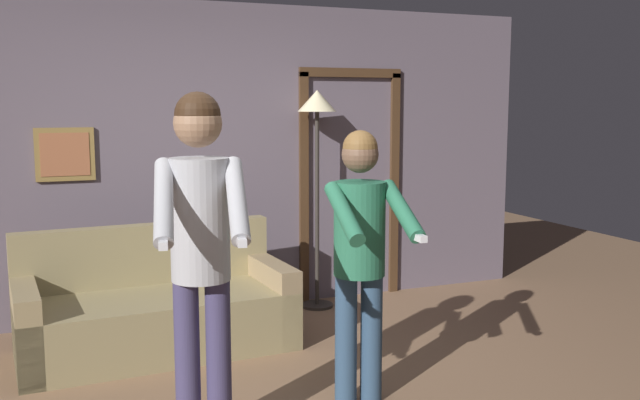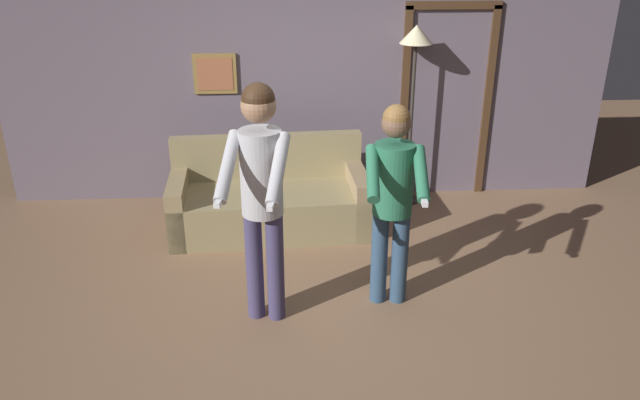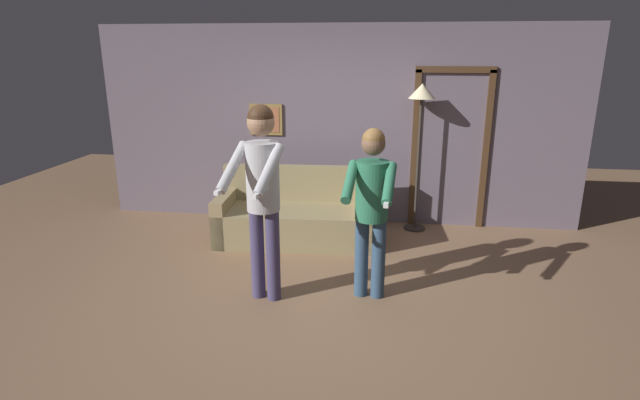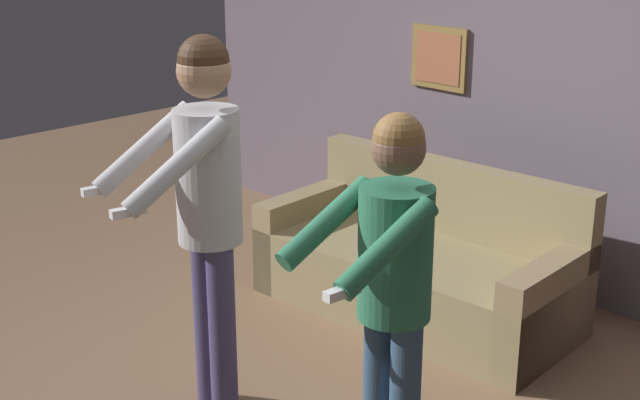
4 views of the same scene
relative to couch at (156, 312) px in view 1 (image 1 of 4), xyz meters
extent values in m
cube|color=slate|center=(0.41, 0.84, 1.02)|extent=(6.40, 0.06, 2.60)
cube|color=olive|center=(-0.54, 0.80, 1.10)|extent=(0.44, 0.02, 0.41)
cube|color=#A8623E|center=(-0.54, 0.78, 1.10)|extent=(0.36, 0.01, 0.33)
cube|color=#4C331E|center=(1.44, 0.79, 0.74)|extent=(0.08, 0.04, 2.04)
cube|color=#4C331E|center=(2.34, 0.79, 0.74)|extent=(0.08, 0.04, 2.04)
cube|color=#4C331E|center=(1.89, 0.79, 1.76)|extent=(0.98, 0.04, 0.08)
cube|color=#94855B|center=(0.00, -0.04, -0.07)|extent=(1.95, 0.96, 0.42)
cube|color=#94855B|center=(-0.02, 0.31, 0.37)|extent=(1.90, 0.25, 0.45)
cube|color=#98845B|center=(-0.87, -0.09, 0.01)|extent=(0.21, 0.86, 0.58)
cube|color=#957E5A|center=(0.87, 0.01, 0.01)|extent=(0.21, 0.86, 0.58)
cylinder|color=#332D28|center=(1.48, 0.58, -0.27)|extent=(0.28, 0.28, 0.02)
cylinder|color=#332D28|center=(1.48, 0.58, 0.58)|extent=(0.04, 0.04, 1.68)
cone|color=#F9EAB7|center=(1.48, 0.58, 1.51)|extent=(0.33, 0.33, 0.18)
cylinder|color=#413B60|center=(-0.08, -1.53, 0.16)|extent=(0.13, 0.13, 0.88)
cylinder|color=#413B60|center=(0.08, -1.56, 0.16)|extent=(0.13, 0.13, 0.88)
cylinder|color=#B2B2B7|center=(0.00, -1.54, 0.91)|extent=(0.30, 0.30, 0.62)
sphere|color=#9E7556|center=(0.00, -1.54, 1.39)|extent=(0.24, 0.24, 0.24)
sphere|color=#382314|center=(0.00, -1.54, 1.44)|extent=(0.23, 0.23, 0.23)
cylinder|color=#B2B2B7|center=(-0.21, -1.73, 1.04)|extent=(0.19, 0.51, 0.38)
cube|color=white|center=(-0.26, -1.95, 0.88)|extent=(0.07, 0.15, 0.04)
cylinder|color=#B2B2B7|center=(0.12, -1.80, 1.04)|extent=(0.19, 0.51, 0.38)
cube|color=white|center=(0.08, -2.02, 0.88)|extent=(0.07, 0.15, 0.04)
cylinder|color=#2F4965|center=(0.89, -1.37, 0.11)|extent=(0.13, 0.13, 0.78)
cylinder|color=#2F4965|center=(1.05, -1.38, 0.11)|extent=(0.13, 0.13, 0.78)
cylinder|color=#286B4C|center=(0.97, -1.37, 0.77)|extent=(0.30, 0.30, 0.55)
sphere|color=brown|center=(0.97, -1.37, 1.20)|extent=(0.21, 0.21, 0.21)
sphere|color=brown|center=(0.97, -1.37, 1.24)|extent=(0.20, 0.20, 0.20)
cylinder|color=#286B4C|center=(0.78, -1.57, 0.90)|extent=(0.13, 0.48, 0.31)
cylinder|color=#286B4C|center=(1.12, -1.60, 0.90)|extent=(0.13, 0.48, 0.31)
cube|color=white|center=(1.10, -1.81, 0.79)|extent=(0.05, 0.15, 0.04)
camera|label=1|loc=(-0.77, -5.05, 1.49)|focal=40.00mm
camera|label=2|loc=(0.18, -5.62, 2.51)|focal=35.00mm
camera|label=3|loc=(1.09, -5.74, 2.00)|focal=28.00mm
camera|label=4|loc=(3.08, -3.88, 2.11)|focal=50.00mm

